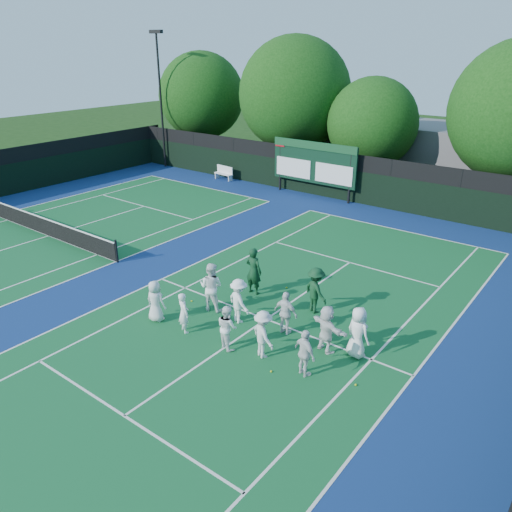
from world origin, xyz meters
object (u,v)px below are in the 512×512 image
Objects in this scene: bench at (224,172)px; coach_left at (254,271)px; scoreboard at (314,163)px; tennis_net at (47,227)px.

coach_left is at bearing -45.48° from bench.
coach_left is (5.37, -13.21, -1.23)m from scoreboard.
bench is 18.23m from coach_left.
tennis_net is at bearing -88.34° from bench.
scoreboard is 3.11× the size of coach_left.
scoreboard is at bearing 1.65° from bench.
bench is (-7.40, -0.21, -1.65)m from scoreboard.
scoreboard reaches higher than tennis_net.
scoreboard is at bearing 64.40° from tennis_net.
coach_left reaches higher than bench.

